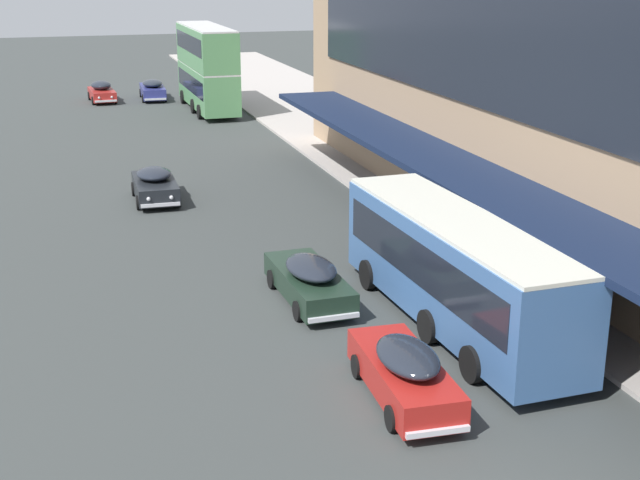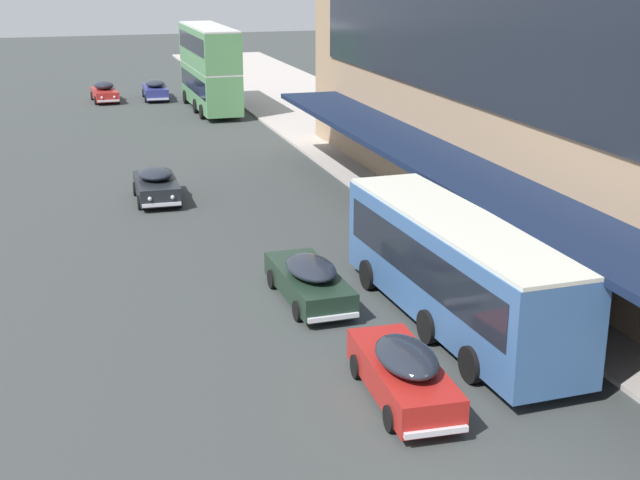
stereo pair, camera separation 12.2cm
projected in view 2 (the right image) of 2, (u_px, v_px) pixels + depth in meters
transit_bus_kerbside_front at (456, 266)px, 26.29m from camera, size 3.05×11.31×3.39m
transit_bus_kerbside_rear at (209, 65)px, 63.60m from camera, size 2.82×11.09×5.98m
sedan_lead_mid at (156, 185)px, 40.48m from camera, size 1.99×4.32×1.49m
sedan_oncoming_rear at (155, 89)px, 69.32m from camera, size 2.00×4.99×1.56m
sedan_oncoming_front at (104, 92)px, 68.26m from camera, size 2.01×4.43×1.57m
sedan_second_mid at (309, 280)px, 28.60m from camera, size 1.92×5.05×1.49m
sedan_trailing_near at (403, 372)px, 22.18m from camera, size 1.93×4.92×1.56m
fire_hydrant at (453, 238)px, 33.72m from camera, size 0.20×0.40×0.70m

